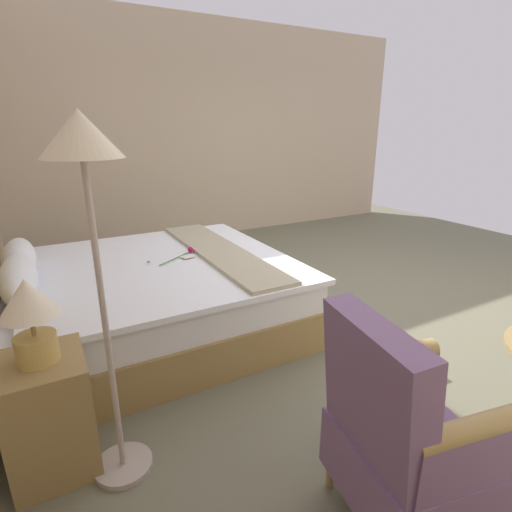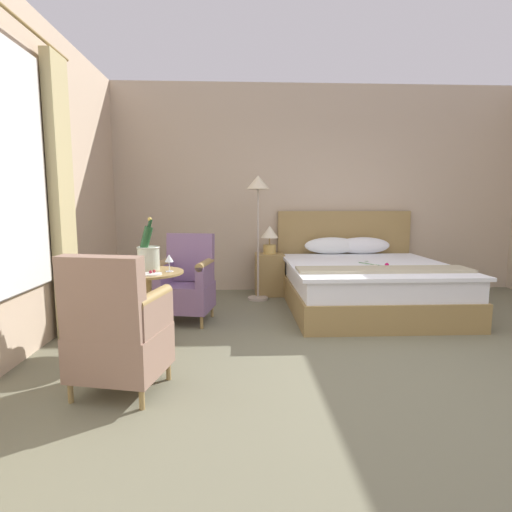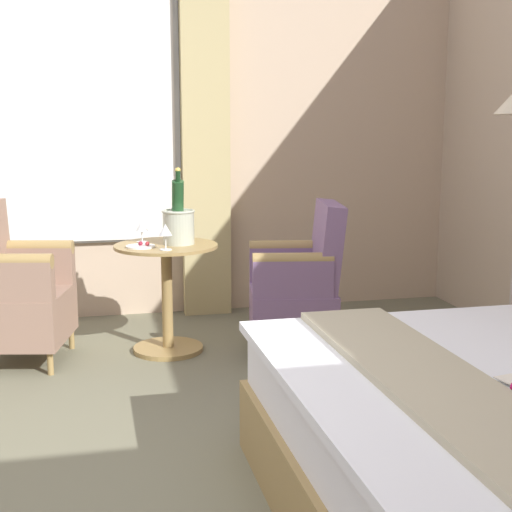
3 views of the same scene
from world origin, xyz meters
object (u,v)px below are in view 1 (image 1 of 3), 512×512
(bedside_lamp, at_px, (30,312))
(armchair_by_window, at_px, (404,439))
(bed, at_px, (144,295))
(floor_lamp_brass, at_px, (88,192))
(nightstand, at_px, (50,415))

(bedside_lamp, distance_m, armchair_by_window, 1.66)
(bedside_lamp, xyz_separation_m, armchair_by_window, (-1.03, -1.24, -0.41))
(bed, bearing_deg, bedside_lamp, 147.15)
(bedside_lamp, height_order, armchair_by_window, bedside_lamp)
(bedside_lamp, xyz_separation_m, floor_lamp_brass, (-0.18, -0.28, 0.53))
(bedside_lamp, relative_size, armchair_by_window, 0.41)
(bed, bearing_deg, armchair_by_window, -167.01)
(bed, distance_m, bedside_lamp, 1.46)
(nightstand, bearing_deg, armchair_by_window, -129.61)
(floor_lamp_brass, xyz_separation_m, armchair_by_window, (-0.85, -0.96, -0.94))
(bedside_lamp, relative_size, floor_lamp_brass, 0.24)
(floor_lamp_brass, bearing_deg, armchair_by_window, -131.46)
(nightstand, relative_size, floor_lamp_brass, 0.36)
(floor_lamp_brass, distance_m, armchair_by_window, 1.59)
(floor_lamp_brass, bearing_deg, bed, -19.11)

